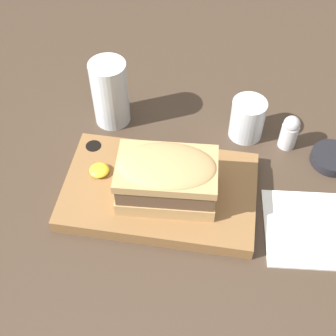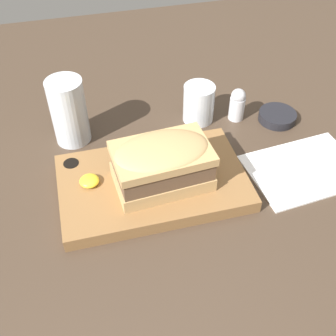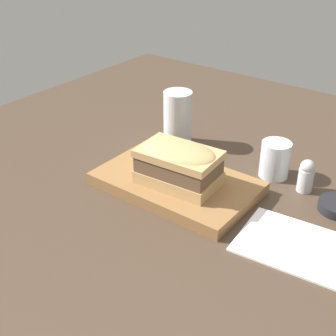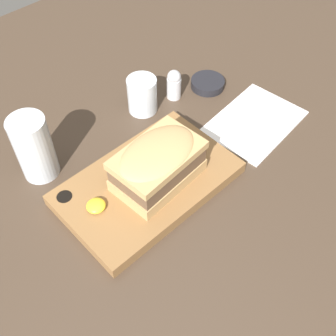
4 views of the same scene
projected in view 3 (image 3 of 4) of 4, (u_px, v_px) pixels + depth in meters
The scene contains 8 objects.
dining_table at pixel (234, 196), 92.75cm from camera, with size 150.07×128.45×2.00cm.
serving_board at pixel (176, 183), 92.96cm from camera, with size 31.06×19.14×2.47cm.
sandwich at pixel (179, 163), 88.56cm from camera, with size 15.89×10.64×8.04cm.
mustard_dollop at pixel (141, 158), 98.25cm from camera, with size 3.23×3.23×1.29cm.
water_glass at pixel (178, 122), 108.25cm from camera, with size 6.60×6.60×12.78cm.
wine_glass at pixel (275, 161), 96.20cm from camera, with size 6.13×6.13×7.64cm.
napkin at pixel (299, 246), 77.46cm from camera, with size 20.95×15.91×0.40cm.
salt_shaker at pixel (306, 175), 91.14cm from camera, with size 3.07×3.07×6.81cm.
Camera 3 is at (36.49, -69.84, 51.97)cm, focal length 50.00 mm.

